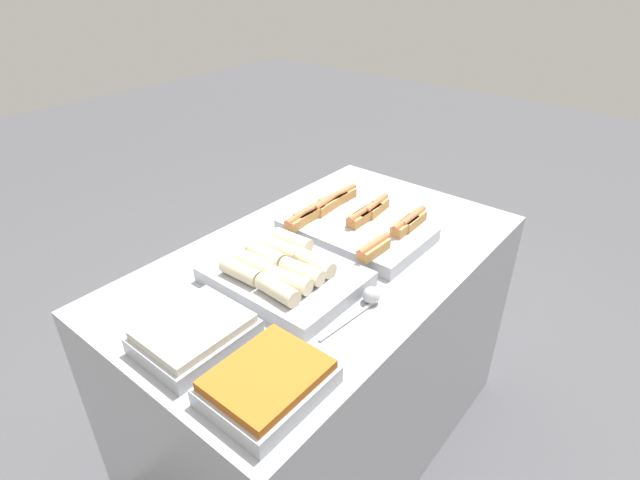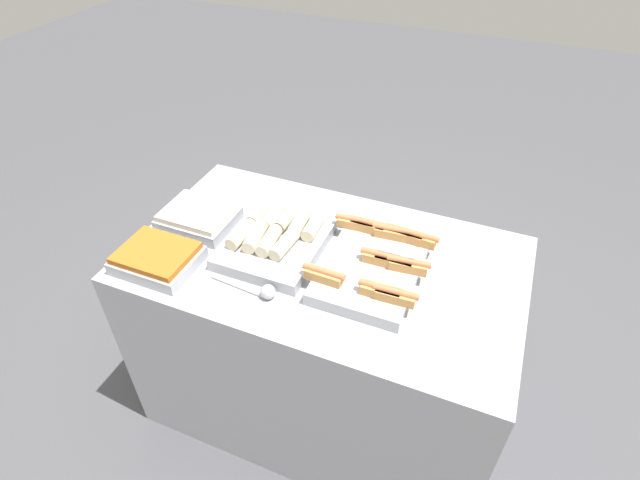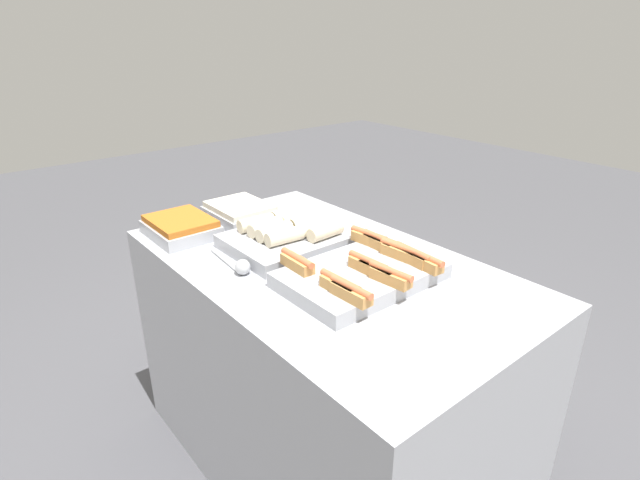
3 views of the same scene
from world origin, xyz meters
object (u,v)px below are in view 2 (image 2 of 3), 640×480
(tray_hotdogs, at_px, (376,261))
(tray_side_back, at_px, (198,217))
(serving_spoon_near, at_px, (264,291))
(tray_side_front, at_px, (157,258))
(tray_wraps, at_px, (278,236))

(tray_hotdogs, xyz_separation_m, tray_side_back, (-0.75, -0.02, -0.00))
(tray_hotdogs, distance_m, tray_side_back, 0.75)
(serving_spoon_near, bearing_deg, tray_side_front, -178.67)
(tray_hotdogs, relative_size, tray_side_back, 1.78)
(tray_side_front, bearing_deg, tray_hotdogs, 21.05)
(tray_side_front, bearing_deg, tray_wraps, 38.17)
(tray_hotdogs, relative_size, tray_side_front, 1.78)
(serving_spoon_near, bearing_deg, tray_side_back, 148.93)
(tray_hotdogs, height_order, tray_side_back, tray_hotdogs)
(tray_hotdogs, distance_m, tray_side_front, 0.80)
(tray_side_front, distance_m, tray_side_back, 0.27)
(tray_hotdogs, xyz_separation_m, tray_side_front, (-0.75, -0.29, -0.00))
(tray_wraps, bearing_deg, tray_side_front, -141.83)
(tray_wraps, xyz_separation_m, serving_spoon_near, (0.08, -0.27, -0.02))
(tray_wraps, xyz_separation_m, tray_side_back, (-0.35, -0.01, -0.00))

